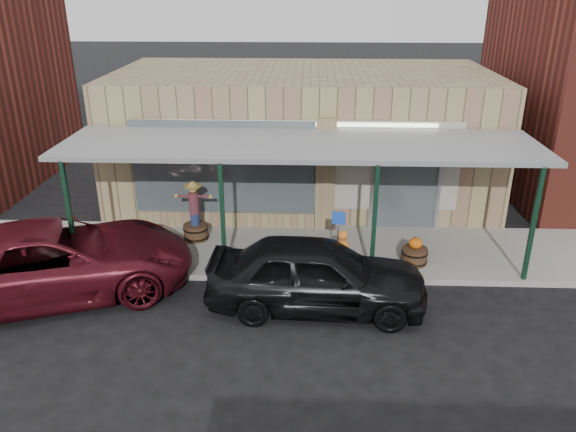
{
  "coord_description": "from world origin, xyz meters",
  "views": [
    {
      "loc": [
        0.25,
        -10.07,
        6.86
      ],
      "look_at": [
        -0.26,
        2.6,
        1.52
      ],
      "focal_mm": 35.0,
      "sensor_mm": 36.0,
      "label": 1
    }
  ],
  "objects_px": {
    "handicap_sign": "(338,233)",
    "barrel_pumpkin": "(414,254)",
    "parked_sedan": "(317,274)",
    "car_maroon": "(54,260)",
    "barrel_scarecrow": "(195,220)"
  },
  "relations": [
    {
      "from": "car_maroon",
      "to": "barrel_scarecrow",
      "type": "bearing_deg",
      "value": -64.61
    },
    {
      "from": "handicap_sign",
      "to": "parked_sedan",
      "type": "xyz_separation_m",
      "value": [
        -0.52,
        -1.48,
        -0.34
      ]
    },
    {
      "from": "handicap_sign",
      "to": "barrel_pumpkin",
      "type": "bearing_deg",
      "value": 25.73
    },
    {
      "from": "handicap_sign",
      "to": "car_maroon",
      "type": "relative_size",
      "value": 0.25
    },
    {
      "from": "parked_sedan",
      "to": "barrel_pumpkin",
      "type": "bearing_deg",
      "value": -50.18
    },
    {
      "from": "barrel_scarecrow",
      "to": "car_maroon",
      "type": "bearing_deg",
      "value": -120.79
    },
    {
      "from": "barrel_scarecrow",
      "to": "car_maroon",
      "type": "distance_m",
      "value": 3.93
    },
    {
      "from": "barrel_scarecrow",
      "to": "car_maroon",
      "type": "height_order",
      "value": "barrel_scarecrow"
    },
    {
      "from": "handicap_sign",
      "to": "car_maroon",
      "type": "bearing_deg",
      "value": -157.4
    },
    {
      "from": "barrel_pumpkin",
      "to": "car_maroon",
      "type": "relative_size",
      "value": 0.12
    },
    {
      "from": "handicap_sign",
      "to": "parked_sedan",
      "type": "relative_size",
      "value": 0.32
    },
    {
      "from": "barrel_pumpkin",
      "to": "handicap_sign",
      "type": "xyz_separation_m",
      "value": [
        -1.99,
        -0.45,
        0.75
      ]
    },
    {
      "from": "handicap_sign",
      "to": "barrel_scarecrow",
      "type": "bearing_deg",
      "value": 169.32
    },
    {
      "from": "handicap_sign",
      "to": "parked_sedan",
      "type": "height_order",
      "value": "handicap_sign"
    },
    {
      "from": "barrel_pumpkin",
      "to": "handicap_sign",
      "type": "relative_size",
      "value": 0.48
    }
  ]
}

